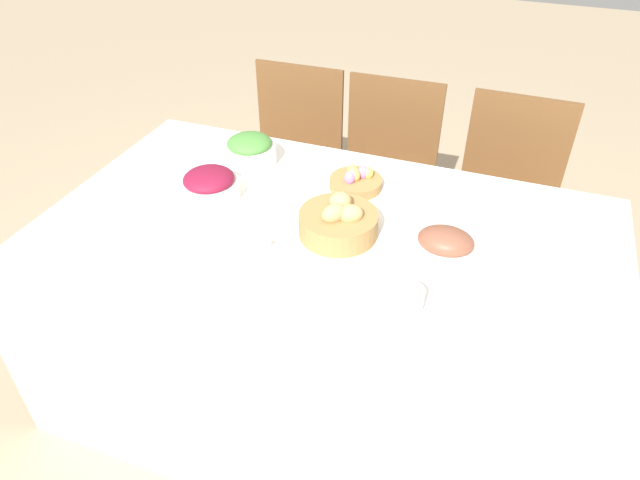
{
  "coord_description": "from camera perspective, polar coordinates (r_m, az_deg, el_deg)",
  "views": [
    {
      "loc": [
        0.48,
        -1.34,
        1.79
      ],
      "look_at": [
        0.02,
        -0.08,
        0.77
      ],
      "focal_mm": 32.0,
      "sensor_mm": 36.0,
      "label": 1
    }
  ],
  "objects": [
    {
      "name": "ground_plane",
      "position": [
        2.28,
        0.35,
        -14.3
      ],
      "size": [
        12.0,
        12.0,
        0.0
      ],
      "primitive_type": "plane",
      "color": "tan"
    },
    {
      "name": "dining_table",
      "position": [
        2.01,
        0.39,
        -7.81
      ],
      "size": [
        1.8,
        1.08,
        0.73
      ],
      "color": "white",
      "rests_on": "ground"
    },
    {
      "name": "chair_far_left",
      "position": [
        2.72,
        -2.9,
        8.32
      ],
      "size": [
        0.43,
        0.43,
        0.87
      ],
      "rotation": [
        0.0,
        0.0,
        0.01
      ],
      "color": "brown",
      "rests_on": "ground"
    },
    {
      "name": "chair_far_center",
      "position": [
        2.6,
        6.43,
        6.6
      ],
      "size": [
        0.43,
        0.43,
        0.87
      ],
      "rotation": [
        0.0,
        0.0,
        0.02
      ],
      "color": "brown",
      "rests_on": "ground"
    },
    {
      "name": "chair_far_right",
      "position": [
        2.55,
        18.02,
        4.2
      ],
      "size": [
        0.43,
        0.43,
        0.87
      ],
      "rotation": [
        0.0,
        0.0,
        -0.03
      ],
      "color": "brown",
      "rests_on": "ground"
    },
    {
      "name": "bread_basket",
      "position": [
        1.74,
        1.92,
        1.89
      ],
      "size": [
        0.24,
        0.24,
        0.13
      ],
      "color": "#9E7542",
      "rests_on": "dining_table"
    },
    {
      "name": "egg_basket",
      "position": [
        1.99,
        3.62,
        5.97
      ],
      "size": [
        0.18,
        0.18,
        0.08
      ],
      "color": "#9E7542",
      "rests_on": "dining_table"
    },
    {
      "name": "ham_platter",
      "position": [
        1.74,
        12.44,
        -0.22
      ],
      "size": [
        0.26,
        0.18,
        0.07
      ],
      "color": "white",
      "rests_on": "dining_table"
    },
    {
      "name": "green_salad_bowl",
      "position": [
        2.14,
        -7.02,
        8.92
      ],
      "size": [
        0.19,
        0.19,
        0.11
      ],
      "color": "white",
      "rests_on": "dining_table"
    },
    {
      "name": "beet_salad_bowl",
      "position": [
        1.96,
        -10.99,
        5.47
      ],
      "size": [
        0.2,
        0.2,
        0.1
      ],
      "color": "white",
      "rests_on": "dining_table"
    },
    {
      "name": "dinner_plate",
      "position": [
        1.48,
        -2.5,
        -8.09
      ],
      "size": [
        0.24,
        0.24,
        0.01
      ],
      "color": "white",
      "rests_on": "dining_table"
    },
    {
      "name": "fork",
      "position": [
        1.53,
        -7.61,
        -6.73
      ],
      "size": [
        0.02,
        0.17,
        0.0
      ],
      "rotation": [
        0.0,
        0.0,
        0.05
      ],
      "color": "silver",
      "rests_on": "dining_table"
    },
    {
      "name": "knife",
      "position": [
        1.45,
        2.95,
        -9.59
      ],
      "size": [
        0.02,
        0.17,
        0.0
      ],
      "rotation": [
        0.0,
        0.0,
        0.05
      ],
      "color": "silver",
      "rests_on": "dining_table"
    },
    {
      "name": "spoon",
      "position": [
        1.44,
        4.1,
        -9.88
      ],
      "size": [
        0.02,
        0.17,
        0.0
      ],
      "rotation": [
        0.0,
        0.0,
        -0.05
      ],
      "color": "silver",
      "rests_on": "dining_table"
    },
    {
      "name": "drinking_cup",
      "position": [
        1.5,
        8.75,
        -6.02
      ],
      "size": [
        0.08,
        0.08,
        0.08
      ],
      "color": "silver",
      "rests_on": "dining_table"
    },
    {
      "name": "butter_dish",
      "position": [
        1.71,
        -7.63,
        -0.7
      ],
      "size": [
        0.14,
        0.09,
        0.03
      ],
      "color": "white",
      "rests_on": "dining_table"
    }
  ]
}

